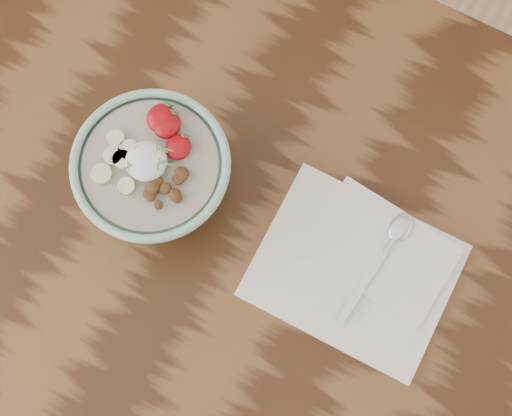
# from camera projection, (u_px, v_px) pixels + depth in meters

# --- Properties ---
(table) EXTENTS (1.60, 0.90, 0.75)m
(table) POSITION_uv_depth(u_px,v_px,m) (214.00, 230.00, 1.08)
(table) COLOR #361C0D
(table) RESTS_ON ground
(breakfast_bowl) EXTENTS (0.20, 0.20, 0.13)m
(breakfast_bowl) POSITION_uv_depth(u_px,v_px,m) (155.00, 173.00, 0.93)
(breakfast_bowl) COLOR #8FC1AC
(breakfast_bowl) RESTS_ON table
(napkin) EXTENTS (0.26, 0.22, 0.02)m
(napkin) POSITION_uv_depth(u_px,v_px,m) (360.00, 266.00, 0.96)
(napkin) COLOR white
(napkin) RESTS_ON table
(spoon) EXTENTS (0.04, 0.18, 0.01)m
(spoon) POSITION_uv_depth(u_px,v_px,m) (391.00, 242.00, 0.96)
(spoon) COLOR silver
(spoon) RESTS_ON napkin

